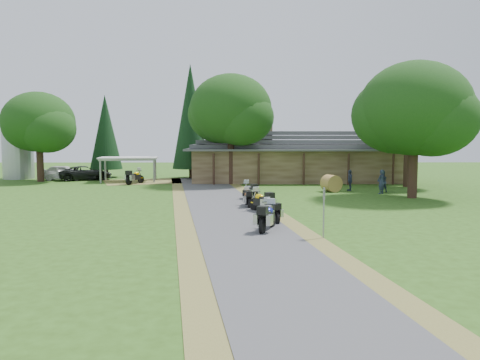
{
  "coord_description": "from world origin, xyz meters",
  "views": [
    {
      "loc": [
        -0.13,
        -21.88,
        4.06
      ],
      "look_at": [
        0.19,
        6.19,
        1.6
      ],
      "focal_mm": 35.0,
      "sensor_mm": 36.0,
      "label": 1
    }
  ],
  "objects_px": {
    "motorcycle_row_b": "(271,210)",
    "motorcycle_carport_a": "(135,176)",
    "lodge": "(297,156)",
    "hay_bale": "(331,183)",
    "carport": "(129,169)",
    "car_white_sedan": "(64,171)",
    "motorcycle_row_a": "(268,216)",
    "car_dark_suv": "(85,170)",
    "motorcycle_row_c": "(261,200)",
    "silo": "(18,149)",
    "motorcycle_row_e": "(250,191)",
    "motorcycle_row_d": "(248,197)"
  },
  "relations": [
    {
      "from": "lodge",
      "to": "hay_bale",
      "type": "relative_size",
      "value": 16.39
    },
    {
      "from": "carport",
      "to": "motorcycle_row_b",
      "type": "xyz_separation_m",
      "value": [
        11.94,
        -22.24,
        -0.6
      ]
    },
    {
      "from": "hay_bale",
      "to": "car_white_sedan",
      "type": "bearing_deg",
      "value": 156.81
    },
    {
      "from": "motorcycle_row_c",
      "to": "motorcycle_row_e",
      "type": "relative_size",
      "value": 1.04
    },
    {
      "from": "motorcycle_row_a",
      "to": "motorcycle_carport_a",
      "type": "relative_size",
      "value": 0.94
    },
    {
      "from": "car_dark_suv",
      "to": "motorcycle_row_b",
      "type": "bearing_deg",
      "value": -169.73
    },
    {
      "from": "carport",
      "to": "motorcycle_carport_a",
      "type": "bearing_deg",
      "value": -74.56
    },
    {
      "from": "silo",
      "to": "motorcycle_row_d",
      "type": "bearing_deg",
      "value": -41.39
    },
    {
      "from": "motorcycle_row_c",
      "to": "motorcycle_row_a",
      "type": "bearing_deg",
      "value": 148.76
    },
    {
      "from": "motorcycle_row_c",
      "to": "motorcycle_carport_a",
      "type": "distance_m",
      "value": 19.67
    },
    {
      "from": "lodge",
      "to": "hay_bale",
      "type": "distance_m",
      "value": 10.27
    },
    {
      "from": "motorcycle_row_e",
      "to": "car_dark_suv",
      "type": "bearing_deg",
      "value": 22.76
    },
    {
      "from": "car_dark_suv",
      "to": "motorcycle_row_d",
      "type": "relative_size",
      "value": 3.28
    },
    {
      "from": "motorcycle_row_d",
      "to": "motorcycle_carport_a",
      "type": "height_order",
      "value": "motorcycle_carport_a"
    },
    {
      "from": "silo",
      "to": "hay_bale",
      "type": "relative_size",
      "value": 4.73
    },
    {
      "from": "car_dark_suv",
      "to": "motorcycle_row_c",
      "type": "height_order",
      "value": "car_dark_suv"
    },
    {
      "from": "carport",
      "to": "motorcycle_row_c",
      "type": "bearing_deg",
      "value": -66.21
    },
    {
      "from": "silo",
      "to": "lodge",
      "type": "bearing_deg",
      "value": -4.6
    },
    {
      "from": "motorcycle_row_c",
      "to": "hay_bale",
      "type": "bearing_deg",
      "value": -61.42
    },
    {
      "from": "lodge",
      "to": "carport",
      "type": "relative_size",
      "value": 3.95
    },
    {
      "from": "car_dark_suv",
      "to": "motorcycle_row_c",
      "type": "distance_m",
      "value": 26.41
    },
    {
      "from": "car_dark_suv",
      "to": "hay_bale",
      "type": "xyz_separation_m",
      "value": [
        22.29,
        -10.58,
        -0.4
      ]
    },
    {
      "from": "silo",
      "to": "car_dark_suv",
      "type": "relative_size",
      "value": 1.12
    },
    {
      "from": "silo",
      "to": "motorcycle_row_d",
      "type": "height_order",
      "value": "silo"
    },
    {
      "from": "carport",
      "to": "car_white_sedan",
      "type": "distance_m",
      "value": 6.9
    },
    {
      "from": "silo",
      "to": "motorcycle_carport_a",
      "type": "xyz_separation_m",
      "value": [
        13.17,
        -5.89,
        -2.37
      ]
    },
    {
      "from": "lodge",
      "to": "motorcycle_carport_a",
      "type": "distance_m",
      "value": 15.7
    },
    {
      "from": "silo",
      "to": "motorcycle_row_e",
      "type": "height_order",
      "value": "silo"
    },
    {
      "from": "carport",
      "to": "hay_bale",
      "type": "height_order",
      "value": "carport"
    },
    {
      "from": "motorcycle_row_a",
      "to": "motorcycle_row_b",
      "type": "distance_m",
      "value": 2.22
    },
    {
      "from": "car_dark_suv",
      "to": "motorcycle_row_a",
      "type": "bearing_deg",
      "value": -172.57
    },
    {
      "from": "motorcycle_row_b",
      "to": "motorcycle_carport_a",
      "type": "xyz_separation_m",
      "value": [
        -10.82,
        19.58,
        0.14
      ]
    },
    {
      "from": "silo",
      "to": "carport",
      "type": "height_order",
      "value": "silo"
    },
    {
      "from": "carport",
      "to": "hay_bale",
      "type": "distance_m",
      "value": 19.84
    },
    {
      "from": "silo",
      "to": "motorcycle_row_a",
      "type": "bearing_deg",
      "value": -49.45
    },
    {
      "from": "motorcycle_row_e",
      "to": "lodge",
      "type": "bearing_deg",
      "value": -41.66
    },
    {
      "from": "silo",
      "to": "motorcycle_row_a",
      "type": "distance_m",
      "value": 36.5
    },
    {
      "from": "motorcycle_row_c",
      "to": "motorcycle_row_d",
      "type": "relative_size",
      "value": 1.18
    },
    {
      "from": "carport",
      "to": "motorcycle_row_a",
      "type": "xyz_separation_m",
      "value": [
        11.62,
        -24.44,
        -0.5
      ]
    },
    {
      "from": "car_dark_suv",
      "to": "hay_bale",
      "type": "bearing_deg",
      "value": -140.06
    },
    {
      "from": "silo",
      "to": "car_white_sedan",
      "type": "distance_m",
      "value": 6.0
    },
    {
      "from": "motorcycle_row_c",
      "to": "hay_bale",
      "type": "height_order",
      "value": "motorcycle_row_c"
    },
    {
      "from": "motorcycle_row_c",
      "to": "motorcycle_row_b",
      "type": "bearing_deg",
      "value": 154.64
    },
    {
      "from": "car_white_sedan",
      "to": "motorcycle_row_c",
      "type": "height_order",
      "value": "car_white_sedan"
    },
    {
      "from": "car_dark_suv",
      "to": "motorcycle_row_d",
      "type": "height_order",
      "value": "car_dark_suv"
    },
    {
      "from": "motorcycle_row_a",
      "to": "motorcycle_row_b",
      "type": "bearing_deg",
      "value": 11.85
    },
    {
      "from": "motorcycle_carport_a",
      "to": "motorcycle_row_c",
      "type": "bearing_deg",
      "value": -120.23
    },
    {
      "from": "car_white_sedan",
      "to": "motorcycle_row_d",
      "type": "height_order",
      "value": "car_white_sedan"
    },
    {
      "from": "car_white_sedan",
      "to": "lodge",
      "type": "bearing_deg",
      "value": -95.09
    },
    {
      "from": "motorcycle_carport_a",
      "to": "car_dark_suv",
      "type": "bearing_deg",
      "value": 81.59
    }
  ]
}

